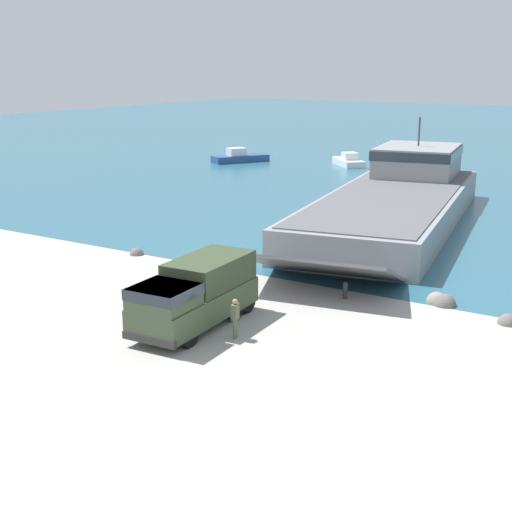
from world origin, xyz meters
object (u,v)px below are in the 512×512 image
soldier_on_ramp (235,315)px  mooring_bollard (345,289)px  landing_craft (398,197)px  military_truck (195,293)px  moored_boat_a (349,161)px  moored_boat_b (240,157)px

soldier_on_ramp → mooring_bollard: (1.72, 7.36, -0.55)m
landing_craft → military_truck: landing_craft is taller
military_truck → mooring_bollard: size_ratio=8.18×
soldier_on_ramp → moored_boat_a: bearing=-83.0°
military_truck → moored_boat_a: bearing=-165.5°
military_truck → moored_boat_b: bearing=-151.9°
moored_boat_a → mooring_bollard: 49.01m
moored_boat_a → mooring_bollard: (20.31, -44.60, -0.04)m
soldier_on_ramp → moored_boat_a: (-18.59, 51.97, -0.51)m
military_truck → mooring_bollard: military_truck is taller
landing_craft → military_truck: size_ratio=4.85×
military_truck → moored_boat_a: size_ratio=1.25×
soldier_on_ramp → moored_boat_a: soldier_on_ramp is taller
moored_boat_a → moored_boat_b: (-12.44, -4.10, 0.05)m
soldier_on_ramp → moored_boat_b: soldier_on_ramp is taller
soldier_on_ramp → landing_craft: bearing=-96.2°
military_truck → moored_boat_b: size_ratio=1.02×
military_truck → soldier_on_ramp: size_ratio=4.06×
moored_boat_b → mooring_bollard: 52.08m
landing_craft → moored_boat_b: size_ratio=4.97×
moored_boat_b → mooring_bollard: (32.74, -40.51, -0.09)m
landing_craft → soldier_on_ramp: bearing=-93.1°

